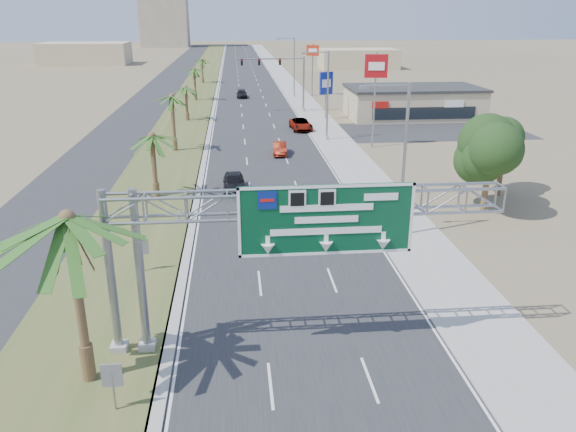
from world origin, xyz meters
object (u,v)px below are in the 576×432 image
Objects in this scene: car_far at (242,94)px; pole_sign_red_far at (313,55)px; car_mid_lane at (280,148)px; pole_sign_blue at (326,85)px; pole_sign_red_near at (376,73)px; store_building at (413,103)px; palm_near at (67,219)px; sign_gantry at (287,217)px; car_right_lane at (301,124)px; car_left_lane at (234,182)px; signal_mast at (290,79)px.

car_far is 14.17m from pole_sign_red_far.
pole_sign_blue is at bearing 71.52° from car_mid_lane.
store_building is at bearing 60.82° from pole_sign_red_near.
pole_sign_red_far is (20.05, 81.21, 0.11)m from palm_near.
palm_near is (-8.14, -1.93, 0.87)m from sign_gantry.
store_building reaches higher than car_right_lane.
palm_near is 1.26× the size of pole_sign_blue.
palm_near reaches higher than car_far.
pole_sign_red_far is (14.18, 55.97, 6.30)m from car_left_lane.
pole_sign_blue is (12.87, 32.45, 3.96)m from car_left_lane.
store_building is 21.55m from pole_sign_red_near.
sign_gantry is 80.18m from pole_sign_red_far.
store_building reaches higher than car_left_lane.
car_mid_lane is at bearing -97.91° from signal_mast.
signal_mast is at bearing 77.34° from palm_near.
car_mid_lane is at bearing 68.10° from car_left_lane.
palm_near is 0.83× the size of pole_sign_red_near.
pole_sign_red_far is (11.91, 79.28, 0.99)m from sign_gantry.
sign_gantry is 1.88× the size of pole_sign_red_far.
store_building is (16.83, -5.97, -2.85)m from signal_mast.
store_building is 4.59× the size of car_mid_lane.
signal_mast is at bearing -67.44° from car_far.
car_left_lane reaches higher than car_right_lane.
pole_sign_red_far is at bearing 81.46° from sign_gantry.
palm_near is at bearing -96.33° from car_far.
palm_near is at bearing -109.68° from car_right_lane.
store_building is 4.11× the size of car_left_lane.
car_mid_lane is 42.36m from car_far.
car_mid_lane is 13.24m from car_right_lane.
store_building is at bearing 51.83° from car_left_lane.
pole_sign_red_near is (13.61, -39.84, 7.37)m from car_far.
sign_gantry is 78.04m from car_far.
store_building is at bearing 61.72° from palm_near.
pole_sign_red_far reaches higher than palm_near.
car_right_lane is (14.41, 50.25, -6.22)m from palm_near.
pole_sign_blue is at bearing 97.60° from pole_sign_red_near.
signal_mast is 17.74m from car_far.
sign_gantry is at bearing -95.74° from signal_mast.
signal_mast is 1.02× the size of pole_sign_red_near.
car_mid_lane is at bearing -135.05° from store_building.
pole_sign_blue is (-2.37, 17.76, -3.30)m from pole_sign_red_near.
car_mid_lane is 0.59× the size of pole_sign_blue.
sign_gantry reaches higher than car_far.
palm_near reaches higher than car_right_lane.
car_mid_lane is at bearing 85.88° from sign_gantry.
car_left_lane is at bearing -92.67° from car_far.
car_far is (1.63, 54.53, -0.11)m from car_left_lane.
car_right_lane is 14.30m from pole_sign_red_near.
car_left_lane is at bearing -127.71° from store_building.
car_left_lane is at bearing -108.18° from car_mid_lane.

